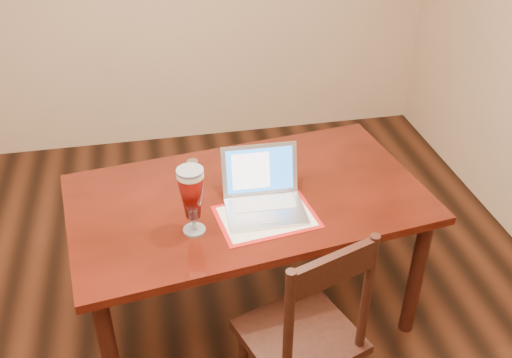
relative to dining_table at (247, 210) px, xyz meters
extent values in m
cube|color=#4E120A|center=(0.01, 0.01, 0.06)|extent=(1.82, 1.18, 0.04)
cylinder|color=black|center=(-0.70, -0.48, -0.34)|extent=(0.07, 0.07, 0.76)
cylinder|color=black|center=(0.82, -0.28, -0.34)|extent=(0.07, 0.07, 0.76)
cylinder|color=black|center=(-0.80, 0.30, -0.34)|extent=(0.07, 0.07, 0.76)
cylinder|color=black|center=(0.72, 0.50, -0.34)|extent=(0.07, 0.07, 0.76)
cube|color=#B21310|center=(0.06, -0.18, 0.08)|extent=(0.49, 0.38, 0.00)
cube|color=white|center=(0.06, -0.18, 0.09)|extent=(0.44, 0.33, 0.00)
cube|color=#BABABF|center=(0.06, -0.15, 0.10)|extent=(0.37, 0.26, 0.02)
cube|color=silver|center=(0.06, -0.10, 0.10)|extent=(0.30, 0.12, 0.00)
cube|color=#B6B6BB|center=(0.06, -0.22, 0.10)|extent=(0.09, 0.07, 0.00)
cube|color=#BABABF|center=(0.07, 0.01, 0.22)|extent=(0.36, 0.08, 0.24)
cube|color=blue|center=(0.07, 0.00, 0.23)|extent=(0.32, 0.06, 0.20)
cube|color=white|center=(0.02, 0.00, 0.23)|extent=(0.18, 0.05, 0.17)
cylinder|color=silver|center=(-0.28, -0.21, 0.09)|extent=(0.10, 0.10, 0.01)
cylinder|color=silver|center=(-0.28, -0.21, 0.13)|extent=(0.02, 0.02, 0.07)
cylinder|color=beige|center=(-0.28, -0.21, 0.39)|extent=(0.11, 0.11, 0.02)
cylinder|color=silver|center=(-0.28, -0.21, 0.40)|extent=(0.11, 0.11, 0.01)
cylinder|color=white|center=(-0.23, 0.31, 0.10)|extent=(0.06, 0.06, 0.04)
cylinder|color=white|center=(-0.03, 0.38, 0.10)|extent=(0.06, 0.06, 0.04)
cube|color=black|center=(0.12, -0.61, -0.25)|extent=(0.57, 0.56, 0.04)
cylinder|color=black|center=(0.24, -0.38, -0.49)|extent=(0.04, 0.04, 0.45)
cylinder|color=black|center=(0.00, -0.83, 0.07)|extent=(0.04, 0.04, 0.59)
cylinder|color=black|center=(0.35, -0.71, 0.07)|extent=(0.04, 0.04, 0.59)
cube|color=black|center=(0.18, -0.77, 0.28)|extent=(0.36, 0.15, 0.13)
camera|label=1|loc=(-0.39, -2.20, 1.69)|focal=40.00mm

